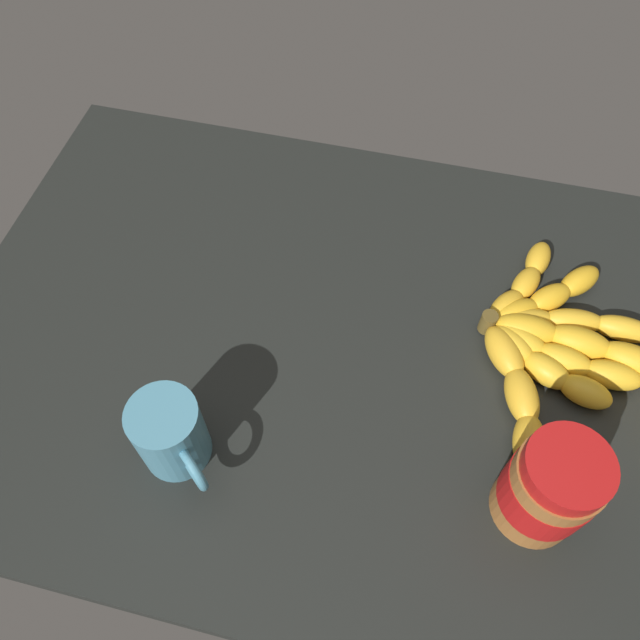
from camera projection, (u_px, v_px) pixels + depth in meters
The scene contains 4 objects.
ground_plane at pixel (345, 353), 79.88cm from camera, with size 98.72×68.43×3.79cm, color black.
banana_bunch at pixel (552, 343), 76.50cm from camera, with size 22.54×33.38×3.77cm.
peanut_butter_jar at pixel (549, 488), 62.15cm from camera, with size 8.90×8.90×13.44cm.
coffee_mug at pixel (171, 435), 66.84cm from camera, with size 9.86×9.07×9.73cm.
Camera 1 is at (-6.11, 38.81, 67.85)cm, focal length 35.68 mm.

